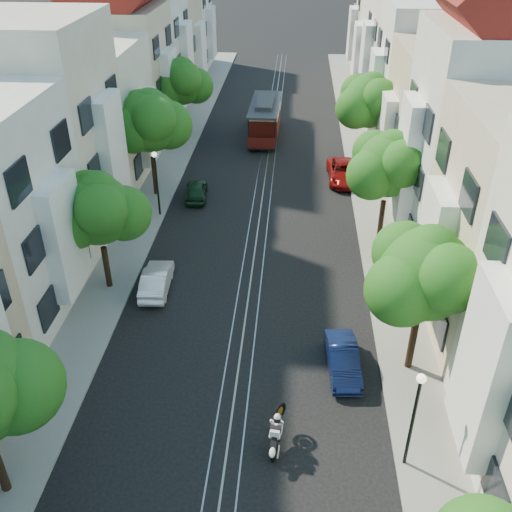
% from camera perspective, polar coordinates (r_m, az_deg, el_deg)
% --- Properties ---
extents(ground, '(200.00, 200.00, 0.00)m').
position_cam_1_polar(ground, '(41.22, 0.88, 7.64)').
color(ground, black).
rests_on(ground, ground).
extents(sidewalk_east, '(2.50, 80.00, 0.12)m').
position_cam_1_polar(sidewalk_east, '(41.47, 11.02, 7.28)').
color(sidewalk_east, gray).
rests_on(sidewalk_east, ground).
extents(sidewalk_west, '(2.50, 80.00, 0.12)m').
position_cam_1_polar(sidewalk_west, '(42.17, -9.10, 7.90)').
color(sidewalk_west, gray).
rests_on(sidewalk_west, ground).
extents(rail_left, '(0.06, 80.00, 0.02)m').
position_cam_1_polar(rail_left, '(41.24, 0.11, 7.67)').
color(rail_left, gray).
rests_on(rail_left, ground).
extents(rail_slot, '(0.06, 80.00, 0.02)m').
position_cam_1_polar(rail_slot, '(41.21, 0.88, 7.65)').
color(rail_slot, gray).
rests_on(rail_slot, ground).
extents(rail_right, '(0.06, 80.00, 0.02)m').
position_cam_1_polar(rail_right, '(41.19, 1.65, 7.62)').
color(rail_right, gray).
rests_on(rail_right, ground).
extents(lane_line, '(0.08, 80.00, 0.01)m').
position_cam_1_polar(lane_line, '(41.21, 0.88, 7.64)').
color(lane_line, tan).
rests_on(lane_line, ground).
extents(townhouses_east, '(7.75, 72.00, 12.00)m').
position_cam_1_polar(townhouses_east, '(40.46, 18.46, 13.43)').
color(townhouses_east, beige).
rests_on(townhouses_east, ground).
extents(townhouses_west, '(7.75, 72.00, 11.76)m').
position_cam_1_polar(townhouses_west, '(41.66, -16.12, 14.16)').
color(townhouses_west, silver).
rests_on(townhouses_west, ground).
extents(tree_e_b, '(4.93, 4.08, 6.68)m').
position_cam_1_polar(tree_e_b, '(22.76, 16.68, -1.93)').
color(tree_e_b, black).
rests_on(tree_e_b, ground).
extents(tree_e_c, '(4.84, 3.99, 6.52)m').
position_cam_1_polar(tree_e_c, '(32.40, 13.18, 8.70)').
color(tree_e_c, black).
rests_on(tree_e_c, ground).
extents(tree_e_d, '(5.01, 4.16, 6.85)m').
position_cam_1_polar(tree_e_d, '(42.59, 11.32, 14.84)').
color(tree_e_d, black).
rests_on(tree_e_d, ground).
extents(tree_w_b, '(4.72, 3.87, 6.27)m').
position_cam_1_polar(tree_w_b, '(28.16, -15.46, 4.30)').
color(tree_w_b, black).
rests_on(tree_w_b, ground).
extents(tree_w_c, '(5.13, 4.28, 7.09)m').
position_cam_1_polar(tree_w_c, '(37.62, -10.54, 13.00)').
color(tree_w_c, black).
rests_on(tree_w_c, ground).
extents(tree_w_d, '(4.84, 3.99, 6.52)m').
position_cam_1_polar(tree_w_d, '(48.03, -7.41, 16.75)').
color(tree_w_d, black).
rests_on(tree_w_d, ground).
extents(lamp_east, '(0.32, 0.32, 4.16)m').
position_cam_1_polar(lamp_east, '(19.96, 15.65, -14.36)').
color(lamp_east, black).
rests_on(lamp_east, ground).
extents(lamp_west, '(0.32, 0.32, 4.16)m').
position_cam_1_polar(lamp_west, '(35.52, -9.96, 8.05)').
color(lamp_west, black).
rests_on(lamp_west, ground).
extents(sportbike_rider, '(0.61, 2.02, 1.40)m').
position_cam_1_polar(sportbike_rider, '(21.36, 2.04, -17.02)').
color(sportbike_rider, black).
rests_on(sportbike_rider, ground).
extents(cable_car, '(2.51, 7.63, 2.92)m').
position_cam_1_polar(cable_car, '(48.79, 0.90, 13.71)').
color(cable_car, black).
rests_on(cable_car, ground).
extents(parked_car_e_mid, '(1.48, 3.60, 1.16)m').
position_cam_1_polar(parked_car_e_mid, '(24.55, 8.69, -10.21)').
color(parked_car_e_mid, '#0B1438').
rests_on(parked_car_e_mid, ground).
extents(parked_car_e_far, '(2.33, 4.78, 1.31)m').
position_cam_1_polar(parked_car_e_far, '(41.30, 8.77, 8.30)').
color(parked_car_e_far, maroon).
rests_on(parked_car_e_far, ground).
extents(parked_car_w_mid, '(1.47, 3.73, 1.21)m').
position_cam_1_polar(parked_car_w_mid, '(29.39, -9.92, -2.35)').
color(parked_car_w_mid, white).
rests_on(parked_car_w_mid, ground).
extents(parked_car_w_far, '(1.72, 3.57, 1.18)m').
position_cam_1_polar(parked_car_w_far, '(38.47, -6.00, 6.58)').
color(parked_car_w_far, '#14321C').
rests_on(parked_car_w_far, ground).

